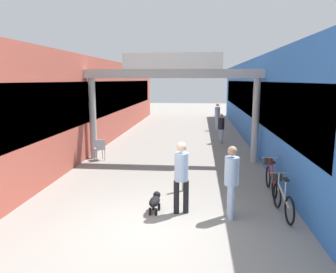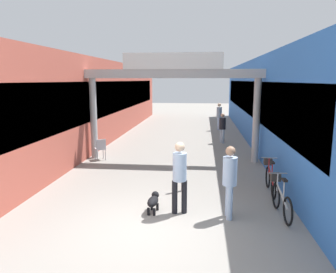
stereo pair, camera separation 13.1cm
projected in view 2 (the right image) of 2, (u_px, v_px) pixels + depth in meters
The scene contains 13 objects.
ground_plane at pixel (146, 227), 7.42m from camera, with size 80.00×80.00×0.00m, color gray.
storefront_left at pixel (90, 100), 18.37m from camera, with size 3.00×26.00×4.30m.
storefront_right at pixel (277, 102), 17.29m from camera, with size 3.00×26.00×4.30m.
arcade_sign_gateway at pixel (173, 85), 13.14m from camera, with size 7.40×0.47×4.35m.
pedestrian_with_dog at pixel (180, 173), 8.04m from camera, with size 0.40×0.40×1.81m.
pedestrian_companion at pixel (230, 177), 7.77m from camera, with size 0.36×0.39×1.77m.
pedestrian_carrying_crate at pixel (222, 126), 17.18m from camera, with size 0.44×0.44×1.57m.
pedestrian_elderly_walking at pixel (219, 115), 21.56m from camera, with size 0.44×0.44×1.80m.
dog_on_leash at pixel (153, 201), 8.24m from camera, with size 0.30×0.65×0.47m.
bicycle_silver_nearest at pixel (281, 197), 8.07m from camera, with size 0.46×1.69×0.98m.
bicycle_red_second at pixel (270, 178), 9.70m from camera, with size 0.46×1.69×0.98m.
bollard_post_metal at pixel (183, 174), 9.77m from camera, with size 0.10×0.10×1.06m.
cafe_chair_aluminium_nearer at pixel (101, 147), 13.53m from camera, with size 0.55×0.55×0.89m.
Camera 2 is at (1.23, -6.87, 3.30)m, focal length 35.00 mm.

